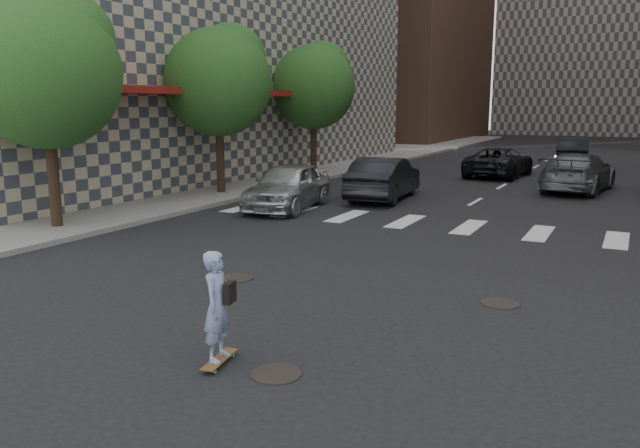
% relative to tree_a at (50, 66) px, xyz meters
% --- Properties ---
extents(ground, '(160.00, 160.00, 0.00)m').
position_rel_tree_a_xyz_m(ground, '(9.45, -3.14, -4.65)').
color(ground, black).
rests_on(ground, ground).
extents(sidewalk_left, '(13.00, 80.00, 0.15)m').
position_rel_tree_a_xyz_m(sidewalk_left, '(-5.05, 16.86, -4.57)').
color(sidewalk_left, gray).
rests_on(sidewalk_left, ground).
extents(tree_a, '(4.20, 4.20, 6.60)m').
position_rel_tree_a_xyz_m(tree_a, '(0.00, 0.00, 0.00)').
color(tree_a, '#382619').
rests_on(tree_a, sidewalk_left).
extents(tree_b, '(4.20, 4.20, 6.60)m').
position_rel_tree_a_xyz_m(tree_b, '(0.00, 8.00, 0.00)').
color(tree_b, '#382619').
rests_on(tree_b, sidewalk_left).
extents(tree_c, '(4.20, 4.20, 6.60)m').
position_rel_tree_a_xyz_m(tree_c, '(0.00, 16.00, 0.00)').
color(tree_c, '#382619').
rests_on(tree_c, sidewalk_left).
extents(manhole_a, '(0.70, 0.70, 0.02)m').
position_rel_tree_a_xyz_m(manhole_a, '(10.65, -5.64, -4.64)').
color(manhole_a, black).
rests_on(manhole_a, ground).
extents(manhole_b, '(0.70, 0.70, 0.02)m').
position_rel_tree_a_xyz_m(manhole_b, '(7.45, -1.94, -4.64)').
color(manhole_b, black).
rests_on(manhole_b, ground).
extents(manhole_c, '(0.70, 0.70, 0.02)m').
position_rel_tree_a_xyz_m(manhole_c, '(12.75, -1.14, -4.64)').
color(manhole_c, black).
rests_on(manhole_c, ground).
extents(skateboarder, '(0.47, 0.85, 1.65)m').
position_rel_tree_a_xyz_m(skateboarder, '(9.77, -5.71, -3.78)').
color(skateboarder, brown).
rests_on(skateboarder, ground).
extents(silver_sedan, '(2.55, 4.97, 1.62)m').
position_rel_tree_a_xyz_m(silver_sedan, '(3.95, 6.31, -3.84)').
color(silver_sedan, silver).
rests_on(silver_sedan, ground).
extents(traffic_car_a, '(2.21, 5.09, 1.63)m').
position_rel_tree_a_xyz_m(traffic_car_a, '(6.16, 9.86, -3.83)').
color(traffic_car_a, black).
rests_on(traffic_car_a, ground).
extents(traffic_car_b, '(2.92, 5.77, 1.61)m').
position_rel_tree_a_xyz_m(traffic_car_b, '(12.58, 15.69, -3.84)').
color(traffic_car_b, '#4F5256').
rests_on(traffic_car_b, ground).
extents(traffic_car_c, '(2.82, 5.46, 1.47)m').
position_rel_tree_a_xyz_m(traffic_car_c, '(8.53, 19.69, -3.91)').
color(traffic_car_c, black).
rests_on(traffic_car_c, ground).
extents(traffic_car_e, '(2.17, 5.02, 1.61)m').
position_rel_tree_a_xyz_m(traffic_car_e, '(11.20, 27.63, -3.84)').
color(traffic_car_e, black).
rests_on(traffic_car_e, ground).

